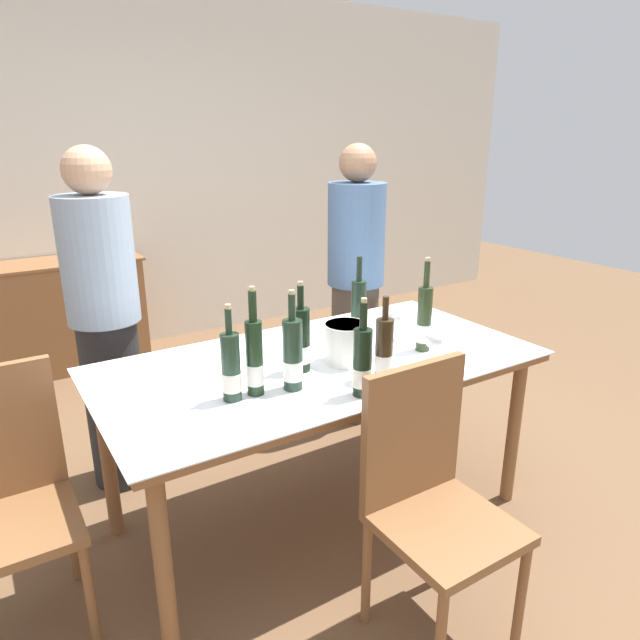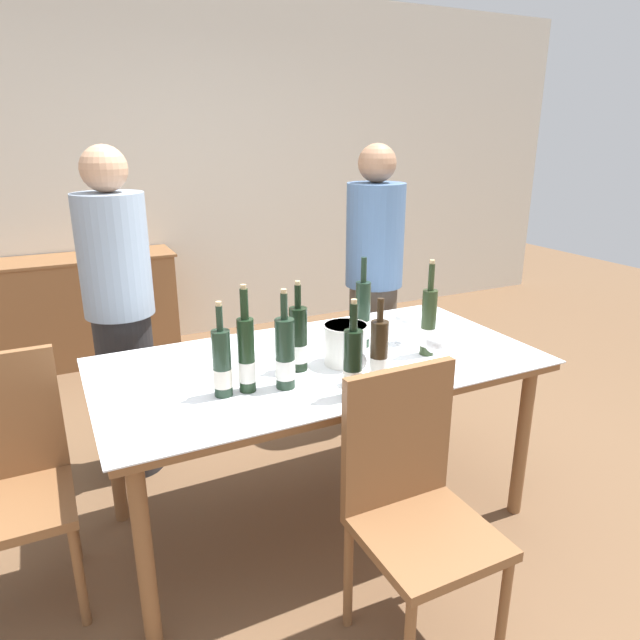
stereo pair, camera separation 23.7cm
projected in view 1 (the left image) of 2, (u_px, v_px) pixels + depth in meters
name	position (u px, v px, depth m)	size (l,w,h in m)	color
ground_plane	(320.00, 514.00, 2.67)	(12.00, 12.00, 0.00)	brown
back_wall	(130.00, 172.00, 4.48)	(8.00, 0.10, 2.80)	silver
sideboard_cabinet	(43.00, 318.00, 4.15)	(1.44, 0.46, 0.82)	brown
dining_table	(320.00, 375.00, 2.45)	(1.86, 0.95, 0.78)	brown
ice_bucket	(346.00, 342.00, 2.38)	(0.19, 0.19, 0.17)	white
wine_bottle_0	(384.00, 351.00, 2.21)	(0.07, 0.07, 0.34)	#332314
wine_bottle_1	(255.00, 358.00, 2.07)	(0.06, 0.06, 0.41)	black
wine_bottle_2	(424.00, 320.00, 2.50)	(0.07, 0.07, 0.42)	#28381E
wine_bottle_3	(231.00, 369.00, 2.04)	(0.07, 0.07, 0.36)	#1E3323
wine_bottle_4	(358.00, 315.00, 2.56)	(0.07, 0.07, 0.41)	#1E3323
wine_bottle_5	(301.00, 341.00, 2.29)	(0.08, 0.08, 0.37)	black
wine_bottle_6	(293.00, 356.00, 2.12)	(0.08, 0.08, 0.39)	#1E3323
wine_bottle_7	(362.00, 363.00, 2.07)	(0.07, 0.07, 0.37)	black
wine_glass_0	(434.00, 340.00, 2.35)	(0.08, 0.08, 0.15)	white
wine_glass_1	(396.00, 319.00, 2.63)	(0.07, 0.07, 0.15)	white
wine_glass_2	(363.00, 361.00, 2.19)	(0.08, 0.08, 0.13)	white
chair_near_front	(429.00, 489.00, 1.94)	(0.42, 0.42, 0.97)	brown
chair_left_end	(5.00, 489.00, 1.96)	(0.42, 0.42, 0.95)	brown
person_host	(106.00, 325.00, 2.70)	(0.33, 0.33, 1.65)	#262628
person_guest_left	(355.00, 288.00, 3.36)	(0.33, 0.33, 1.65)	#51473D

